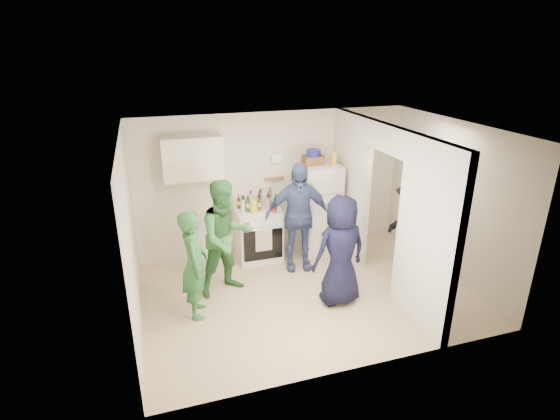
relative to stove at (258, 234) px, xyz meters
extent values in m
plane|color=tan|center=(0.38, -1.37, -0.46)|extent=(4.80, 4.80, 0.00)
plane|color=silver|center=(0.38, 0.33, 0.79)|extent=(4.80, 0.00, 4.80)
plane|color=silver|center=(0.38, -3.07, 0.79)|extent=(4.80, 0.00, 4.80)
plane|color=silver|center=(-2.02, -1.37, 0.79)|extent=(0.00, 3.40, 3.40)
plane|color=silver|center=(2.78, -1.37, 0.79)|extent=(0.00, 3.40, 3.40)
plane|color=white|center=(0.38, -1.37, 2.04)|extent=(4.80, 4.80, 0.00)
cube|color=silver|center=(1.58, -0.27, 0.79)|extent=(0.12, 1.20, 2.50)
cube|color=silver|center=(1.58, -2.47, 0.79)|extent=(0.12, 1.20, 2.50)
cube|color=silver|center=(1.58, -1.37, 1.84)|extent=(0.12, 1.00, 0.40)
cube|color=white|center=(0.00, 0.00, 0.00)|extent=(0.77, 0.64, 0.92)
cube|color=silver|center=(-1.02, 0.15, 1.39)|extent=(0.95, 0.34, 0.70)
cube|color=white|center=(1.10, -0.03, 0.35)|extent=(0.67, 0.65, 1.62)
cube|color=brown|center=(1.00, 0.02, 1.23)|extent=(0.35, 0.25, 0.15)
cylinder|color=navy|center=(1.00, 0.02, 1.36)|extent=(0.24, 0.24, 0.11)
cylinder|color=yellow|center=(1.32, -0.13, 1.28)|extent=(0.09, 0.09, 0.25)
cylinder|color=white|center=(0.43, 0.31, 1.24)|extent=(0.22, 0.02, 0.22)
cube|color=olive|center=(0.38, 0.28, 0.89)|extent=(0.35, 0.08, 0.03)
cube|color=black|center=(2.76, -1.17, 1.19)|extent=(0.03, 0.70, 0.80)
cube|color=white|center=(2.74, -1.17, 1.19)|extent=(0.04, 0.76, 0.86)
cube|color=white|center=(2.72, -1.17, 1.54)|extent=(0.04, 0.82, 0.18)
cylinder|color=yellow|center=(-0.12, -0.22, 0.59)|extent=(0.09, 0.09, 0.25)
cylinder|color=red|center=(0.22, -0.20, 0.52)|extent=(0.09, 0.09, 0.12)
imported|color=#2C6E32|center=(-1.25, -1.39, 0.31)|extent=(0.43, 0.60, 1.54)
imported|color=#33743D|center=(-0.72, -0.91, 0.42)|extent=(1.01, 0.87, 1.76)
imported|color=#374378|center=(0.53, -0.52, 0.45)|extent=(1.14, 0.64, 1.83)
imported|color=black|center=(0.76, -1.69, 0.36)|extent=(0.85, 0.60, 1.64)
imported|color=black|center=(2.23, -1.21, 0.34)|extent=(0.67, 1.07, 1.60)
cylinder|color=#5F2513|center=(-0.30, 0.13, 0.58)|extent=(0.06, 0.06, 0.24)
cylinder|color=#1C542C|center=(-0.18, -0.07, 0.60)|extent=(0.07, 0.07, 0.29)
cylinder|color=silver|center=(-0.08, 0.15, 0.61)|extent=(0.07, 0.07, 0.31)
cylinder|color=#57370F|center=(0.01, -0.07, 0.59)|extent=(0.06, 0.06, 0.27)
cylinder|color=#B0B7C3|center=(0.11, 0.17, 0.61)|extent=(0.08, 0.08, 0.30)
cylinder|color=#163814|center=(0.20, 0.03, 0.61)|extent=(0.06, 0.06, 0.29)
cylinder|color=olive|center=(0.26, 0.13, 0.62)|extent=(0.06, 0.06, 0.32)
cylinder|color=#B1B7BE|center=(-0.28, -0.11, 0.62)|extent=(0.07, 0.07, 0.31)
cylinder|color=#551C0E|center=(0.06, 0.10, 0.61)|extent=(0.06, 0.06, 0.30)
cylinder|color=#1E501B|center=(0.29, -0.09, 0.60)|extent=(0.06, 0.06, 0.27)
cylinder|color=olive|center=(-0.23, 0.03, 0.59)|extent=(0.07, 0.07, 0.25)
cylinder|color=#9DA1AD|center=(0.14, -0.12, 0.61)|extent=(0.06, 0.06, 0.30)
camera|label=1|loc=(-1.72, -6.72, 3.11)|focal=28.00mm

